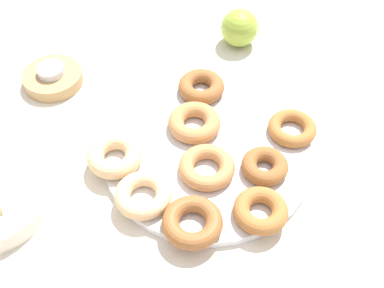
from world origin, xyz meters
TOP-DOWN VIEW (x-y plane):
  - ground_plane at (0.00, 0.00)m, footprint 2.40×2.40m
  - donut_plate at (0.00, 0.00)m, footprint 0.36×0.36m
  - donut_0 at (-0.04, 0.02)m, footprint 0.09×0.09m
  - donut_1 at (-0.15, -0.02)m, footprint 0.09×0.09m
  - donut_2 at (-0.08, -0.07)m, footprint 0.09×0.09m
  - donut_3 at (0.04, 0.15)m, footprint 0.12×0.12m
  - donut_4 at (-0.03, -0.15)m, footprint 0.09×0.09m
  - donut_5 at (0.06, 0.00)m, footprint 0.13×0.13m
  - donut_6 at (0.13, -0.05)m, footprint 0.11×0.11m
  - donut_7 at (-0.05, 0.14)m, footprint 0.11×0.11m
  - donut_8 at (-0.13, 0.09)m, footprint 0.13×0.13m
  - candle_holder at (0.29, 0.20)m, footprint 0.12×0.12m
  - tealight at (0.29, 0.20)m, footprint 0.05×0.05m
  - apple at (0.25, -0.19)m, footprint 0.08×0.08m

SIDE VIEW (x-z plane):
  - ground_plane at x=0.00m, z-range 0.00..0.00m
  - donut_plate at x=0.00m, z-range 0.00..0.02m
  - candle_holder at x=0.29m, z-range 0.00..0.03m
  - donut_4 at x=-0.03m, z-range 0.02..0.04m
  - donut_7 at x=-0.05m, z-range 0.02..0.04m
  - donut_0 at x=-0.04m, z-range 0.02..0.04m
  - donut_2 at x=-0.08m, z-range 0.02..0.04m
  - donut_1 at x=-0.15m, z-range 0.02..0.04m
  - donut_8 at x=-0.13m, z-range 0.02..0.04m
  - donut_6 at x=0.13m, z-range 0.02..0.04m
  - donut_5 at x=0.06m, z-range 0.02..0.04m
  - donut_3 at x=0.04m, z-range 0.02..0.04m
  - tealight at x=0.29m, z-range 0.03..0.04m
  - apple at x=0.25m, z-range 0.00..0.08m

